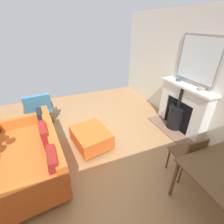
{
  "coord_description": "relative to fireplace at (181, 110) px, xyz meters",
  "views": [
    {
      "loc": [
        0.16,
        2.61,
        2.31
      ],
      "look_at": [
        -0.85,
        0.11,
        0.78
      ],
      "focal_mm": 25.32,
      "sensor_mm": 36.0,
      "label": 1
    }
  ],
  "objects": [
    {
      "name": "dining_chair_near_fireplace",
      "position": [
        0.95,
        1.2,
        0.01
      ],
      "size": [
        0.42,
        0.42,
        0.84
      ],
      "color": "brown",
      "rests_on": "ground"
    },
    {
      "name": "ground_plane",
      "position": [
        2.6,
        -0.17,
        -0.5
      ],
      "size": [
        5.65,
        5.71,
        0.01
      ],
      "primitive_type": "cube",
      "color": "#A87A4C"
    },
    {
      "name": "mirror_over_mantel",
      "position": [
        -0.14,
        -0.0,
        1.14
      ],
      "size": [
        0.04,
        1.0,
        0.95
      ],
      "color": "gray"
    },
    {
      "name": "ottoman",
      "position": [
        2.2,
        -0.11,
        -0.25
      ],
      "size": [
        0.78,
        0.91,
        0.4
      ],
      "color": "#B2B2B7",
      "rests_on": "ground"
    },
    {
      "name": "armchair_accent",
      "position": [
        3.16,
        -1.49,
        -0.03
      ],
      "size": [
        0.72,
        0.65,
        0.85
      ],
      "color": "brown",
      "rests_on": "ground"
    },
    {
      "name": "mantel_bowl_near",
      "position": [
        -0.05,
        -0.32,
        0.63
      ],
      "size": [
        0.12,
        0.12,
        0.04
      ],
      "color": "#334C56",
      "rests_on": "fireplace"
    },
    {
      "name": "sofa",
      "position": [
        3.25,
        0.09,
        -0.15
      ],
      "size": [
        1.11,
        1.93,
        0.84
      ],
      "color": "#B2B2B7",
      "rests_on": "ground"
    },
    {
      "name": "mantel_bowl_far",
      "position": [
        -0.05,
        0.33,
        0.64
      ],
      "size": [
        0.14,
        0.14,
        0.06
      ],
      "color": "#9E9384",
      "rests_on": "fireplace"
    },
    {
      "name": "wall_left",
      "position": [
        -0.23,
        -0.17,
        0.81
      ],
      "size": [
        0.12,
        5.71,
        2.62
      ],
      "primitive_type": "cube",
      "color": "silver",
      "rests_on": "ground"
    },
    {
      "name": "fireplace",
      "position": [
        0.0,
        0.0,
        0.0
      ],
      "size": [
        0.63,
        1.38,
        1.1
      ],
      "color": "brown",
      "rests_on": "ground"
    }
  ]
}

